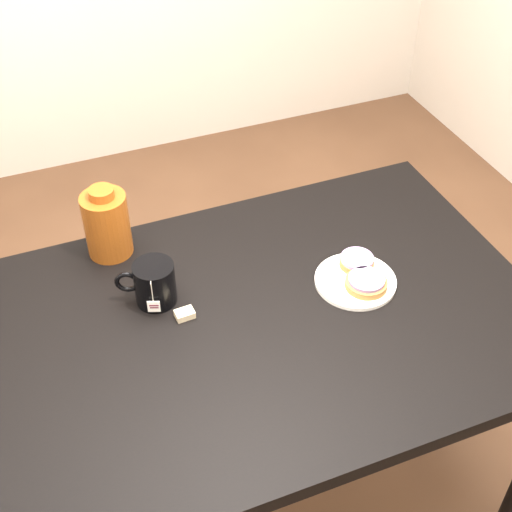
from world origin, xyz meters
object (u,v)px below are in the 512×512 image
(mug, at_px, (154,283))
(teabag_pouch, at_px, (185,314))
(bagel_back, at_px, (357,261))
(table, at_px, (251,344))
(bagel_front, at_px, (366,282))
(plate, at_px, (355,280))
(bagel_package, at_px, (107,224))

(mug, distance_m, teabag_pouch, 0.11)
(bagel_back, bearing_deg, table, -167.62)
(table, xyz_separation_m, bagel_front, (0.30, -0.01, 0.11))
(table, distance_m, bagel_front, 0.32)
(bagel_back, relative_size, mug, 0.70)
(plate, xyz_separation_m, mug, (-0.48, 0.13, 0.05))
(mug, bearing_deg, bagel_package, 125.39)
(bagel_front, relative_size, mug, 0.92)
(table, relative_size, plate, 6.86)
(table, relative_size, bagel_back, 12.71)
(teabag_pouch, bearing_deg, bagel_front, -9.79)
(table, bearing_deg, bagel_package, 123.72)
(bagel_back, distance_m, bagel_front, 0.08)
(plate, distance_m, bagel_package, 0.65)
(bagel_package, bearing_deg, bagel_back, -28.00)
(bagel_back, height_order, bagel_package, bagel_package)
(bagel_front, bearing_deg, teabag_pouch, 170.21)
(teabag_pouch, relative_size, bagel_package, 0.23)
(bagel_front, xyz_separation_m, bagel_package, (-0.55, 0.38, 0.07))
(plate, relative_size, mug, 1.30)
(plate, xyz_separation_m, bagel_back, (0.03, 0.05, 0.02))
(plate, xyz_separation_m, bagel_front, (0.01, -0.03, 0.02))
(teabag_pouch, xyz_separation_m, bagel_package, (-0.11, 0.30, 0.08))
(bagel_back, distance_m, bagel_package, 0.65)
(mug, height_order, bagel_package, bagel_package)
(bagel_package, bearing_deg, table, -56.28)
(bagel_back, relative_size, bagel_package, 0.55)
(bagel_front, distance_m, teabag_pouch, 0.45)
(table, distance_m, mug, 0.28)
(bagel_front, xyz_separation_m, teabag_pouch, (-0.44, 0.08, -0.01))
(table, xyz_separation_m, teabag_pouch, (-0.14, 0.07, 0.09))
(plate, bearing_deg, bagel_back, 60.10)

